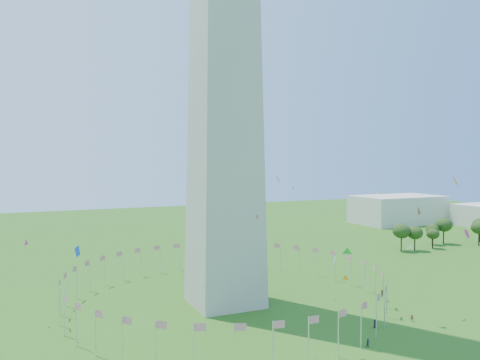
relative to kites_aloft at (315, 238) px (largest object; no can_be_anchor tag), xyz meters
name	(u,v)px	position (x,y,z in m)	size (l,w,h in m)	color
flag_ring	(225,286)	(-12.72, 22.51, -15.18)	(80.24, 80.24, 9.00)	silver
gov_building_east_a	(397,209)	(137.28, 122.51, -11.68)	(50.00, 30.00, 16.00)	beige
kites_aloft	(315,238)	(0.00, 0.00, 0.00)	(124.90, 65.81, 30.11)	green
tree_line_east	(443,234)	(102.43, 57.75, -14.50)	(54.07, 16.02, 11.37)	#2F501A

